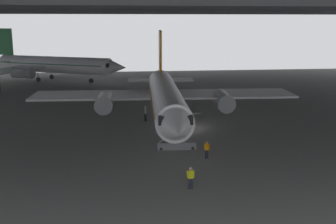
% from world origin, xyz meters
% --- Properties ---
extents(ground_plane, '(110.00, 110.00, 0.00)m').
position_xyz_m(ground_plane, '(0.00, 0.00, 0.00)').
color(ground_plane, gray).
extents(hangar_structure, '(121.00, 99.00, 14.85)m').
position_xyz_m(hangar_structure, '(-0.07, 13.76, 14.22)').
color(hangar_structure, '#4C4F54').
rests_on(hangar_structure, ground_plane).
extents(airplane_main, '(31.80, 32.95, 10.47)m').
position_xyz_m(airplane_main, '(-1.71, 1.90, 3.27)').
color(airplane_main, white).
rests_on(airplane_main, ground_plane).
extents(boarding_stairs, '(4.06, 1.69, 4.45)m').
position_xyz_m(boarding_stairs, '(-1.70, -7.29, 0.71)').
color(boarding_stairs, slate).
rests_on(boarding_stairs, ground_plane).
extents(crew_worker_near_nose, '(0.55, 0.26, 1.63)m').
position_xyz_m(crew_worker_near_nose, '(-2.16, -17.25, 0.93)').
color(crew_worker_near_nose, '#232838').
rests_on(crew_worker_near_nose, ground_plane).
extents(crew_worker_by_stairs, '(0.41, 0.42, 1.58)m').
position_xyz_m(crew_worker_by_stairs, '(0.42, -10.76, 0.89)').
color(crew_worker_by_stairs, '#232838').
rests_on(crew_worker_by_stairs, ground_plane).
extents(airplane_distant, '(29.93, 30.12, 10.26)m').
position_xyz_m(airplane_distant, '(-19.97, 40.89, 3.23)').
color(airplane_distant, white).
rests_on(airplane_distant, ground_plane).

